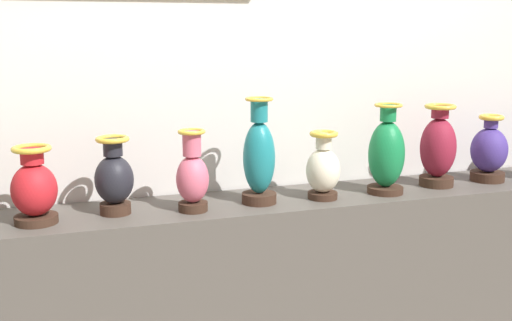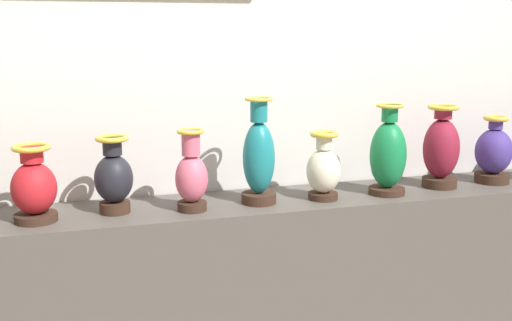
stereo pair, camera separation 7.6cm
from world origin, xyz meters
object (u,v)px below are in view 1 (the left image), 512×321
at_px(vase_crimson, 34,189).
at_px(vase_indigo, 489,152).
at_px(vase_rose, 192,176).
at_px(vase_teal, 259,158).
at_px(vase_emerald, 386,154).
at_px(vase_ivory, 323,169).
at_px(vase_burgundy, 438,149).
at_px(vase_onyx, 114,178).

distance_m(vase_crimson, vase_indigo, 2.04).
height_order(vase_crimson, vase_rose, vase_rose).
relative_size(vase_teal, vase_emerald, 1.11).
relative_size(vase_ivory, vase_indigo, 0.92).
bearing_deg(vase_indigo, vase_rose, -177.62).
distance_m(vase_ivory, vase_indigo, 0.88).
relative_size(vase_teal, vase_ivory, 1.51).
bearing_deg(vase_rose, vase_crimson, 177.71).
bearing_deg(vase_emerald, vase_rose, -179.46).
xyz_separation_m(vase_crimson, vase_emerald, (1.46, -0.02, 0.04)).
xyz_separation_m(vase_rose, vase_emerald, (0.87, 0.01, 0.03)).
bearing_deg(vase_ivory, vase_crimson, 179.29).
height_order(vase_emerald, vase_burgundy, vase_emerald).
bearing_deg(vase_burgundy, vase_crimson, -179.06).
bearing_deg(vase_indigo, vase_emerald, -174.88).
height_order(vase_ivory, vase_burgundy, vase_burgundy).
xyz_separation_m(vase_crimson, vase_onyx, (0.29, 0.03, 0.01)).
bearing_deg(vase_teal, vase_indigo, 1.50).
xyz_separation_m(vase_rose, vase_indigo, (1.45, 0.06, -0.00)).
bearing_deg(vase_emerald, vase_burgundy, 8.60).
bearing_deg(vase_rose, vase_burgundy, 2.58).
bearing_deg(vase_rose, vase_ivory, 0.94).
xyz_separation_m(vase_onyx, vase_ivory, (0.86, -0.05, -0.01)).
height_order(vase_emerald, vase_indigo, vase_emerald).
height_order(vase_onyx, vase_rose, vase_rose).
xyz_separation_m(vase_onyx, vase_burgundy, (1.46, -0.01, 0.03)).
xyz_separation_m(vase_crimson, vase_burgundy, (1.75, 0.03, 0.04)).
bearing_deg(vase_crimson, vase_ivory, -0.71).
relative_size(vase_crimson, vase_burgundy, 0.78).
bearing_deg(vase_burgundy, vase_emerald, -171.40).
distance_m(vase_rose, vase_emerald, 0.87).
bearing_deg(vase_burgundy, vase_onyx, 179.76).
relative_size(vase_crimson, vase_emerald, 0.74).
bearing_deg(vase_burgundy, vase_rose, -177.42).
relative_size(vase_rose, vase_burgundy, 0.87).
relative_size(vase_onyx, vase_indigo, 0.97).
distance_m(vase_crimson, vase_emerald, 1.46).
bearing_deg(vase_rose, vase_onyx, 168.85).
bearing_deg(vase_onyx, vase_rose, -11.15).
bearing_deg(vase_teal, vase_onyx, 177.20).
bearing_deg(vase_ivory, vase_burgundy, 4.15).
bearing_deg(vase_teal, vase_crimson, -179.60).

